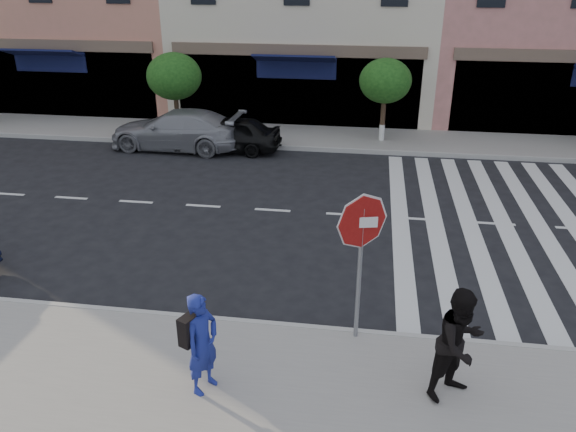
% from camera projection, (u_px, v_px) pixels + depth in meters
% --- Properties ---
extents(ground, '(120.00, 120.00, 0.00)m').
position_uv_depth(ground, '(240.00, 284.00, 12.04)').
color(ground, black).
rests_on(ground, ground).
extents(sidewalk_near, '(60.00, 4.50, 0.15)m').
position_uv_depth(sidewalk_near, '(186.00, 406.00, 8.63)').
color(sidewalk_near, gray).
rests_on(sidewalk_near, ground).
extents(sidewalk_far, '(60.00, 3.00, 0.15)m').
position_uv_depth(sidewalk_far, '(303.00, 137.00, 21.92)').
color(sidewalk_far, gray).
rests_on(sidewalk_far, ground).
extents(street_tree_wb, '(2.10, 2.10, 3.06)m').
position_uv_depth(street_tree_wb, '(174.00, 77.00, 21.49)').
color(street_tree_wb, '#473323').
rests_on(street_tree_wb, sidewalk_far).
extents(street_tree_c, '(1.90, 1.90, 3.04)m').
position_uv_depth(street_tree_c, '(385.00, 81.00, 20.39)').
color(street_tree_c, '#473323').
rests_on(street_tree_c, sidewalk_far).
extents(stop_sign, '(0.96, 0.25, 2.78)m').
position_uv_depth(stop_sign, '(361.00, 237.00, 9.31)').
color(stop_sign, gray).
rests_on(stop_sign, sidewalk_near).
extents(photographer, '(0.63, 0.74, 1.71)m').
position_uv_depth(photographer, '(202.00, 343.00, 8.56)').
color(photographer, navy).
rests_on(photographer, sidewalk_near).
extents(walker, '(1.14, 1.12, 1.86)m').
position_uv_depth(walker, '(460.00, 344.00, 8.43)').
color(walker, black).
rests_on(walker, sidewalk_near).
extents(car_far_left, '(5.00, 2.23, 1.43)m').
position_uv_depth(car_far_left, '(177.00, 130.00, 20.54)').
color(car_far_left, gray).
rests_on(car_far_left, ground).
extents(car_far_mid, '(3.79, 1.63, 1.28)m').
position_uv_depth(car_far_mid, '(229.00, 134.00, 20.31)').
color(car_far_mid, black).
rests_on(car_far_mid, ground).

